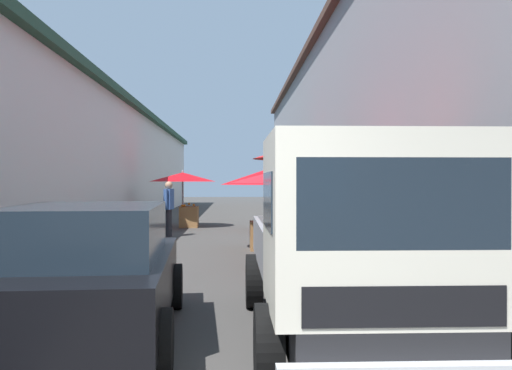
% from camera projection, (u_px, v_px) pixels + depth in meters
% --- Properties ---
extents(ground, '(90.00, 90.00, 0.00)m').
position_uv_depth(ground, '(219.00, 243.00, 15.58)').
color(ground, '#3D3A38').
extents(building_right_concrete, '(49.80, 7.50, 7.05)m').
position_uv_depth(building_right_concrete, '(437.00, 124.00, 18.06)').
color(building_right_concrete, gray).
rests_on(building_right_concrete, ground).
extents(fruit_stall_far_right, '(2.89, 2.89, 2.13)m').
position_uv_depth(fruit_stall_far_right, '(304.00, 180.00, 11.07)').
color(fruit_stall_far_right, '#9E9EA3').
rests_on(fruit_stall_far_right, ground).
extents(fruit_stall_near_left, '(2.34, 2.34, 2.09)m').
position_uv_depth(fruit_stall_near_left, '(267.00, 184.00, 14.04)').
color(fruit_stall_near_left, '#9E9EA3').
rests_on(fruit_stall_near_left, ground).
extents(fruit_stall_mid_lane, '(2.46, 2.46, 2.10)m').
position_uv_depth(fruit_stall_mid_lane, '(184.00, 184.00, 20.97)').
color(fruit_stall_mid_lane, '#9E9EA3').
rests_on(fruit_stall_mid_lane, ground).
extents(fruit_stall_far_left, '(2.17, 2.17, 2.43)m').
position_uv_depth(fruit_stall_far_left, '(332.00, 181.00, 7.99)').
color(fruit_stall_far_left, '#9E9EA3').
rests_on(fruit_stall_far_left, ground).
extents(fruit_stall_near_right, '(2.52, 2.52, 2.20)m').
position_uv_depth(fruit_stall_near_right, '(273.00, 182.00, 19.57)').
color(fruit_stall_near_right, '#9E9EA3').
rests_on(fruit_stall_near_right, ground).
extents(hatchback_car, '(4.01, 2.12, 1.45)m').
position_uv_depth(hatchback_car, '(89.00, 271.00, 6.12)').
color(hatchback_car, black).
rests_on(hatchback_car, ground).
extents(delivery_truck, '(4.93, 1.98, 2.08)m').
position_uv_depth(delivery_truck, '(357.00, 253.00, 5.26)').
color(delivery_truck, black).
rests_on(delivery_truck, ground).
extents(vendor_by_crates, '(0.66, 0.27, 1.70)m').
position_uv_depth(vendor_by_crates, '(169.00, 204.00, 17.33)').
color(vendor_by_crates, '#232328').
rests_on(vendor_by_crates, ground).
extents(parked_scooter, '(1.69, 0.34, 1.14)m').
position_uv_depth(parked_scooter, '(118.00, 231.00, 14.36)').
color(parked_scooter, black).
rests_on(parked_scooter, ground).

